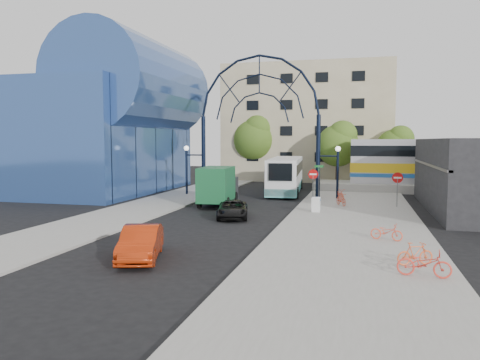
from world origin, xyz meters
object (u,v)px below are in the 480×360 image
(do_not_enter_sign, at_px, (397,181))
(tree_north_a, at_px, (339,143))
(bike_far_c, at_px, (424,263))
(bike_far_a, at_px, (387,232))
(tree_north_c, at_px, (396,146))
(gateway_arch, at_px, (259,97))
(stop_sign, at_px, (313,177))
(green_truck, at_px, (218,186))
(bike_near_a, at_px, (340,194))
(bike_near_b, at_px, (341,199))
(city_bus, at_px, (286,175))
(tree_north_b, at_px, (255,137))
(sandwich_board, at_px, (316,203))
(bike_far_b, at_px, (415,254))
(black_suv, at_px, (233,209))
(street_name_sign, at_px, (319,175))
(red_sedan, at_px, (141,243))

(do_not_enter_sign, distance_m, tree_north_a, 16.86)
(bike_far_c, bearing_deg, bike_far_a, 15.06)
(tree_north_c, bearing_deg, gateway_arch, -131.04)
(stop_sign, xyz_separation_m, green_truck, (-6.72, -3.56, -0.54))
(gateway_arch, distance_m, tree_north_c, 18.95)
(stop_sign, distance_m, do_not_enter_sign, 6.51)
(do_not_enter_sign, bearing_deg, bike_far_a, -96.27)
(gateway_arch, relative_size, bike_near_a, 8.48)
(bike_near_b, bearing_deg, bike_far_a, -105.61)
(stop_sign, bearing_deg, city_bus, 116.73)
(gateway_arch, distance_m, tree_north_a, 13.98)
(bike_far_a, bearing_deg, tree_north_b, 40.82)
(sandwich_board, bearing_deg, bike_near_a, 80.71)
(city_bus, distance_m, green_truck, 10.44)
(do_not_enter_sign, distance_m, tree_north_c, 18.11)
(stop_sign, bearing_deg, bike_far_b, -72.84)
(black_suv, bearing_deg, stop_sign, 52.22)
(do_not_enter_sign, height_order, tree_north_b, tree_north_b)
(gateway_arch, xyz_separation_m, black_suv, (0.68, -11.00, -8.00))
(street_name_sign, bearing_deg, bike_near_a, 29.99)
(gateway_arch, distance_m, street_name_sign, 8.38)
(tree_north_c, relative_size, red_sedan, 1.57)
(tree_north_c, xyz_separation_m, black_suv, (-11.44, -24.93, -3.72))
(street_name_sign, bearing_deg, green_truck, -149.72)
(do_not_enter_sign, xyz_separation_m, green_truck, (-12.92, -1.56, -0.52))
(city_bus, xyz_separation_m, bike_near_b, (5.44, -8.55, -1.12))
(bike_far_c, bearing_deg, do_not_enter_sign, 4.95)
(bike_near_a, bearing_deg, bike_far_c, -102.78)
(red_sedan, bearing_deg, black_suv, 66.99)
(bike_near_a, xyz_separation_m, bike_far_c, (3.79, -21.55, 0.05))
(bike_near_a, height_order, bike_near_b, bike_near_b)
(city_bus, xyz_separation_m, bike_far_b, (8.85, -24.71, -1.13))
(stop_sign, bearing_deg, street_name_sign, 56.36)
(street_name_sign, xyz_separation_m, sandwich_board, (0.40, -6.62, -1.39))
(tree_north_c, height_order, bike_near_b, tree_north_c)
(tree_north_a, bearing_deg, red_sedan, -100.71)
(sandwich_board, xyz_separation_m, red_sedan, (-5.85, -13.78, -0.06))
(city_bus, relative_size, black_suv, 2.98)
(black_suv, height_order, bike_far_a, black_suv)
(sandwich_board, distance_m, red_sedan, 14.97)
(street_name_sign, distance_m, tree_north_b, 19.81)
(sandwich_board, height_order, red_sedan, red_sedan)
(tree_north_a, relative_size, bike_far_a, 4.58)
(green_truck, bearing_deg, stop_sign, 22.85)
(bike_near_a, bearing_deg, gateway_arch, 153.44)
(sandwich_board, relative_size, tree_north_a, 0.14)
(gateway_arch, xyz_separation_m, stop_sign, (4.80, -2.00, -6.56))
(sandwich_board, height_order, city_bus, city_bus)
(bike_near_a, height_order, bike_far_b, bike_far_b)
(stop_sign, distance_m, tree_north_b, 20.18)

